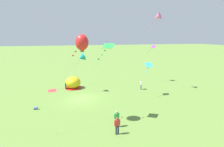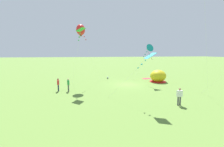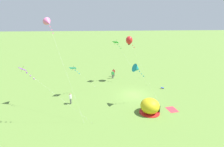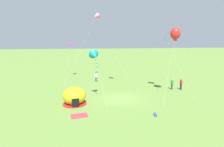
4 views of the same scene
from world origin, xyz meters
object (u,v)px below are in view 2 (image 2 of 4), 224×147
at_px(kite_green, 80,31).
at_px(person_with_toddler, 179,96).
at_px(toddler_crawling, 108,78).
at_px(kite_red, 81,30).
at_px(popup_tent, 158,76).
at_px(kite_cyan, 148,57).
at_px(kite_teal, 148,49).
at_px(person_near_tent, 68,84).
at_px(person_strolling, 58,84).

bearing_deg(kite_green, person_with_toddler, 139.24).
distance_m(toddler_crawling, kite_red, 11.04).
bearing_deg(kite_red, kite_green, 90.32).
bearing_deg(kite_red, person_with_toddler, 131.56).
bearing_deg(popup_tent, kite_green, 13.90).
xyz_separation_m(person_with_toddler, kite_cyan, (3.16, -0.37, 3.67)).
bearing_deg(toddler_crawling, kite_cyan, 94.83).
xyz_separation_m(toddler_crawling, kite_red, (4.85, 5.56, 8.21)).
bearing_deg(kite_teal, kite_green, 9.64).
relative_size(toddler_crawling, person_with_toddler, 0.32).
bearing_deg(toddler_crawling, kite_teal, 131.25).
height_order(popup_tent, kite_red, kite_red).
relative_size(popup_tent, person_with_toddler, 1.63).
xyz_separation_m(person_with_toddler, kite_teal, (-1.04, -9.79, 4.69)).
xyz_separation_m(popup_tent, kite_green, (12.96, 3.21, 6.83)).
relative_size(person_with_toddler, kite_teal, 0.27).
xyz_separation_m(popup_tent, kite_cyan, (6.80, 10.87, 3.64)).
relative_size(person_near_tent, kite_green, 0.20).
relative_size(popup_tent, person_near_tent, 1.63).
bearing_deg(kite_red, person_near_tent, 60.19).
bearing_deg(kite_green, kite_red, -89.68).
distance_m(popup_tent, kite_cyan, 13.33).
relative_size(popup_tent, kite_cyan, 0.54).
distance_m(person_strolling, person_with_toddler, 14.66).
height_order(popup_tent, person_with_toddler, popup_tent).
distance_m(person_with_toddler, kite_green, 14.09).
xyz_separation_m(kite_cyan, kite_green, (6.16, -7.66, 3.18)).
bearing_deg(kite_teal, popup_tent, -150.91).
distance_m(toddler_crawling, kite_teal, 10.01).
bearing_deg(kite_green, kite_cyan, 128.82).
bearing_deg(popup_tent, person_strolling, 12.07).
distance_m(kite_red, kite_teal, 10.75).
xyz_separation_m(popup_tent, kite_teal, (2.61, 1.45, 4.66)).
bearing_deg(person_strolling, toddler_crawling, -133.72).
distance_m(toddler_crawling, kite_green, 12.11).
bearing_deg(kite_cyan, kite_teal, -114.00).
bearing_deg(person_near_tent, popup_tent, -165.67).
bearing_deg(person_with_toddler, toddler_crawling, -74.42).
relative_size(kite_teal, kite_cyan, 1.23).
xyz_separation_m(person_near_tent, kite_cyan, (-7.92, 7.11, 3.67)).
distance_m(kite_teal, kite_green, 10.73).
bearing_deg(kite_cyan, person_strolling, -38.81).
bearing_deg(kite_teal, person_with_toddler, 83.96).
bearing_deg(kite_green, person_near_tent, 17.42).
bearing_deg(person_strolling, popup_tent, -167.93).
height_order(kite_red, kite_cyan, kite_red).
height_order(toddler_crawling, person_strolling, person_strolling).
height_order(person_strolling, person_near_tent, same).
bearing_deg(kite_cyan, kite_green, -51.18).
relative_size(person_near_tent, kite_cyan, 0.33).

